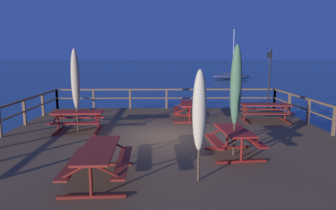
{
  "coord_description": "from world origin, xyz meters",
  "views": [
    {
      "loc": [
        -0.2,
        -10.34,
        3.66
      ],
      "look_at": [
        0.0,
        0.89,
        1.8
      ],
      "focal_mm": 31.77,
      "sensor_mm": 36.0,
      "label": 1
    }
  ],
  "objects_px": {
    "picnic_table_back_left": "(265,108)",
    "patio_umbrella_short_mid": "(199,111)",
    "picnic_table_front_left": "(99,157)",
    "sailboat_distant": "(231,76)",
    "picnic_table_back_right": "(234,137)",
    "lamp_post_hooked": "(269,70)",
    "patio_umbrella_tall_back_left": "(236,86)",
    "picnic_table_mid_right": "(189,107)",
    "picnic_table_front_right": "(78,117)",
    "patio_umbrella_tall_front": "(75,79)"
  },
  "relations": [
    {
      "from": "picnic_table_mid_right",
      "to": "picnic_table_front_right",
      "type": "xyz_separation_m",
      "value": [
        -4.44,
        -2.1,
        -0.0
      ]
    },
    {
      "from": "picnic_table_front_right",
      "to": "picnic_table_back_left",
      "type": "height_order",
      "value": "same"
    },
    {
      "from": "picnic_table_back_left",
      "to": "patio_umbrella_short_mid",
      "type": "distance_m",
      "value": 7.43
    },
    {
      "from": "picnic_table_front_left",
      "to": "lamp_post_hooked",
      "type": "height_order",
      "value": "lamp_post_hooked"
    },
    {
      "from": "patio_umbrella_tall_back_left",
      "to": "lamp_post_hooked",
      "type": "distance_m",
      "value": 7.92
    },
    {
      "from": "picnic_table_back_right",
      "to": "sailboat_distant",
      "type": "relative_size",
      "value": 0.23
    },
    {
      "from": "picnic_table_mid_right",
      "to": "picnic_table_front_left",
      "type": "bearing_deg",
      "value": -111.95
    },
    {
      "from": "patio_umbrella_short_mid",
      "to": "sailboat_distant",
      "type": "xyz_separation_m",
      "value": [
        9.86,
        40.15,
        -1.92
      ]
    },
    {
      "from": "lamp_post_hooked",
      "to": "patio_umbrella_tall_back_left",
      "type": "bearing_deg",
      "value": -116.09
    },
    {
      "from": "patio_umbrella_tall_front",
      "to": "sailboat_distant",
      "type": "relative_size",
      "value": 0.41
    },
    {
      "from": "patio_umbrella_tall_front",
      "to": "picnic_table_front_left",
      "type": "bearing_deg",
      "value": -68.67
    },
    {
      "from": "picnic_table_mid_right",
      "to": "patio_umbrella_tall_front",
      "type": "bearing_deg",
      "value": -154.15
    },
    {
      "from": "picnic_table_front_left",
      "to": "patio_umbrella_short_mid",
      "type": "relative_size",
      "value": 0.86
    },
    {
      "from": "patio_umbrella_tall_front",
      "to": "patio_umbrella_tall_back_left",
      "type": "bearing_deg",
      "value": -27.83
    },
    {
      "from": "picnic_table_back_left",
      "to": "patio_umbrella_tall_back_left",
      "type": "height_order",
      "value": "patio_umbrella_tall_back_left"
    },
    {
      "from": "picnic_table_back_right",
      "to": "patio_umbrella_short_mid",
      "type": "xyz_separation_m",
      "value": [
        -1.24,
        -1.77,
        1.09
      ]
    },
    {
      "from": "picnic_table_back_right",
      "to": "picnic_table_front_right",
      "type": "relative_size",
      "value": 0.91
    },
    {
      "from": "patio_umbrella_tall_back_left",
      "to": "picnic_table_front_left",
      "type": "bearing_deg",
      "value": -154.42
    },
    {
      "from": "patio_umbrella_tall_front",
      "to": "sailboat_distant",
      "type": "bearing_deg",
      "value": 68.61
    },
    {
      "from": "picnic_table_back_right",
      "to": "picnic_table_front_left",
      "type": "relative_size",
      "value": 0.78
    },
    {
      "from": "picnic_table_back_left",
      "to": "patio_umbrella_short_mid",
      "type": "height_order",
      "value": "patio_umbrella_short_mid"
    },
    {
      "from": "picnic_table_front_left",
      "to": "sailboat_distant",
      "type": "relative_size",
      "value": 0.29
    },
    {
      "from": "patio_umbrella_short_mid",
      "to": "sailboat_distant",
      "type": "distance_m",
      "value": 41.39
    },
    {
      "from": "lamp_post_hooked",
      "to": "sailboat_distant",
      "type": "height_order",
      "value": "sailboat_distant"
    },
    {
      "from": "lamp_post_hooked",
      "to": "picnic_table_front_left",
      "type": "bearing_deg",
      "value": -128.6
    },
    {
      "from": "lamp_post_hooked",
      "to": "patio_umbrella_tall_front",
      "type": "bearing_deg",
      "value": -153.89
    },
    {
      "from": "sailboat_distant",
      "to": "picnic_table_back_right",
      "type": "bearing_deg",
      "value": -102.66
    },
    {
      "from": "sailboat_distant",
      "to": "patio_umbrella_tall_back_left",
      "type": "bearing_deg",
      "value": -102.67
    },
    {
      "from": "picnic_table_back_right",
      "to": "lamp_post_hooked",
      "type": "height_order",
      "value": "lamp_post_hooked"
    },
    {
      "from": "picnic_table_back_left",
      "to": "lamp_post_hooked",
      "type": "xyz_separation_m",
      "value": [
        1.01,
        2.54,
        1.55
      ]
    },
    {
      "from": "sailboat_distant",
      "to": "patio_umbrella_tall_front",
      "type": "bearing_deg",
      "value": -111.39
    },
    {
      "from": "picnic_table_front_left",
      "to": "patio_umbrella_tall_back_left",
      "type": "height_order",
      "value": "patio_umbrella_tall_back_left"
    },
    {
      "from": "picnic_table_front_right",
      "to": "patio_umbrella_short_mid",
      "type": "distance_m",
      "value": 6.26
    },
    {
      "from": "patio_umbrella_short_mid",
      "to": "picnic_table_back_left",
      "type": "bearing_deg",
      "value": 59.66
    },
    {
      "from": "picnic_table_front_left",
      "to": "picnic_table_back_left",
      "type": "bearing_deg",
      "value": 46.15
    },
    {
      "from": "patio_umbrella_tall_front",
      "to": "lamp_post_hooked",
      "type": "bearing_deg",
      "value": 26.11
    },
    {
      "from": "picnic_table_mid_right",
      "to": "sailboat_distant",
      "type": "distance_m",
      "value": 34.76
    },
    {
      "from": "picnic_table_front_right",
      "to": "patio_umbrella_tall_front",
      "type": "height_order",
      "value": "patio_umbrella_tall_front"
    },
    {
      "from": "picnic_table_mid_right",
      "to": "patio_umbrella_tall_front",
      "type": "height_order",
      "value": "patio_umbrella_tall_front"
    },
    {
      "from": "picnic_table_mid_right",
      "to": "picnic_table_front_right",
      "type": "distance_m",
      "value": 4.91
    },
    {
      "from": "picnic_table_back_right",
      "to": "picnic_table_front_left",
      "type": "distance_m",
      "value": 3.94
    },
    {
      "from": "patio_umbrella_tall_front",
      "to": "lamp_post_hooked",
      "type": "distance_m",
      "value": 9.79
    },
    {
      "from": "picnic_table_front_right",
      "to": "patio_umbrella_tall_front",
      "type": "bearing_deg",
      "value": -89.83
    },
    {
      "from": "patio_umbrella_tall_front",
      "to": "lamp_post_hooked",
      "type": "height_order",
      "value": "lamp_post_hooked"
    },
    {
      "from": "picnic_table_front_left",
      "to": "sailboat_distant",
      "type": "bearing_deg",
      "value": 73.1
    },
    {
      "from": "picnic_table_front_left",
      "to": "lamp_post_hooked",
      "type": "xyz_separation_m",
      "value": [
        7.03,
        8.81,
        1.55
      ]
    },
    {
      "from": "patio_umbrella_tall_front",
      "to": "lamp_post_hooked",
      "type": "xyz_separation_m",
      "value": [
        8.79,
        4.31,
        0.12
      ]
    },
    {
      "from": "picnic_table_back_right",
      "to": "patio_umbrella_tall_back_left",
      "type": "relative_size",
      "value": 0.55
    },
    {
      "from": "picnic_table_mid_right",
      "to": "patio_umbrella_tall_back_left",
      "type": "xyz_separation_m",
      "value": [
        0.87,
        -4.95,
        1.47
      ]
    },
    {
      "from": "picnic_table_mid_right",
      "to": "lamp_post_hooked",
      "type": "height_order",
      "value": "lamp_post_hooked"
    }
  ]
}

